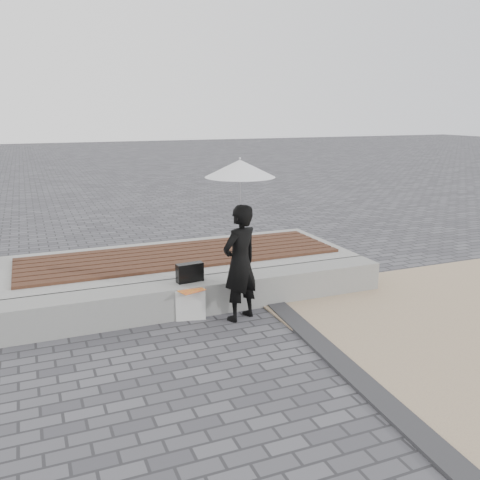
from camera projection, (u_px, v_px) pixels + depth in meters
name	position (u px, v px, depth m)	size (l,w,h in m)	color
ground	(258.00, 363.00, 5.29)	(80.00, 80.00, 0.00)	#515056
edging_band	(349.00, 370.00, 5.12)	(0.25, 5.20, 0.04)	#303032
seating_ledge	(207.00, 295.00, 6.68)	(5.00, 0.45, 0.40)	gray
timber_platform	(181.00, 269.00, 7.76)	(5.00, 2.00, 0.40)	#A09F9A
timber_decking	(181.00, 255.00, 7.70)	(4.60, 1.40, 0.04)	#533021
woman	(240.00, 263.00, 6.26)	(0.52, 0.34, 1.43)	black
parasol	(240.00, 168.00, 5.99)	(0.82, 0.82, 1.05)	#B8B8BE
handbag	(190.00, 272.00, 6.54)	(0.34, 0.12, 0.24)	black
canvas_tote	(190.00, 304.00, 6.39)	(0.36, 0.15, 0.38)	silver
magazine	(191.00, 290.00, 6.30)	(0.30, 0.22, 0.01)	red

